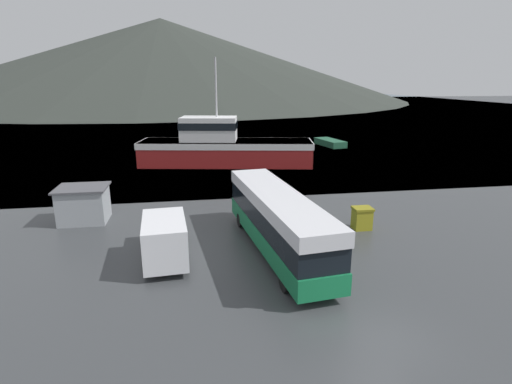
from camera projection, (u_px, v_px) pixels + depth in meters
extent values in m
plane|color=#383A3D|center=(382.00, 340.00, 14.85)|extent=(400.00, 400.00, 0.00)
plane|color=#3D5160|center=(209.00, 105.00, 146.93)|extent=(240.00, 240.00, 0.00)
cone|color=#2D332D|center=(162.00, 60.00, 188.22)|extent=(222.96, 222.96, 36.42)
cube|color=#146B3D|center=(277.00, 235.00, 22.26)|extent=(3.85, 12.59, 1.02)
cube|color=black|center=(278.00, 217.00, 21.96)|extent=(3.78, 12.33, 1.17)
cube|color=silver|center=(278.00, 200.00, 21.71)|extent=(3.85, 12.59, 0.73)
cube|color=black|center=(249.00, 191.00, 27.77)|extent=(2.13, 0.31, 1.58)
cylinder|color=black|center=(240.00, 220.00, 26.14)|extent=(0.40, 0.93, 0.90)
cylinder|color=black|center=(271.00, 217.00, 26.70)|extent=(0.40, 0.93, 0.90)
cylinder|color=black|center=(286.00, 283.00, 18.11)|extent=(0.40, 0.93, 0.90)
cylinder|color=black|center=(328.00, 277.00, 18.67)|extent=(0.40, 0.93, 0.90)
cube|color=silver|center=(165.00, 239.00, 20.55)|extent=(2.45, 4.15, 2.12)
cube|color=silver|center=(164.00, 228.00, 23.36)|extent=(2.28, 1.87, 1.17)
cube|color=black|center=(164.00, 218.00, 22.32)|extent=(1.83, 0.20, 0.74)
cylinder|color=black|center=(148.00, 241.00, 23.09)|extent=(0.27, 0.71, 0.70)
cylinder|color=black|center=(182.00, 238.00, 23.52)|extent=(0.27, 0.71, 0.70)
cylinder|color=black|center=(146.00, 268.00, 19.77)|extent=(0.27, 0.71, 0.70)
cylinder|color=black|center=(186.00, 264.00, 20.20)|extent=(0.27, 0.71, 0.70)
cube|color=maroon|center=(226.00, 153.00, 45.07)|extent=(19.58, 8.25, 2.72)
cube|color=white|center=(226.00, 144.00, 44.80)|extent=(19.78, 8.33, 0.68)
cube|color=white|center=(209.00, 129.00, 44.37)|extent=(6.60, 4.52, 2.62)
cube|color=black|center=(209.00, 125.00, 44.27)|extent=(6.74, 4.64, 0.79)
cylinder|color=#B2B2B7|center=(216.00, 88.00, 43.15)|extent=(0.20, 0.20, 6.29)
cube|color=olive|center=(362.00, 219.00, 25.69)|extent=(1.11, 0.93, 1.31)
cube|color=olive|center=(363.00, 209.00, 25.49)|extent=(1.22, 1.03, 0.15)
cube|color=#93999E|center=(84.00, 205.00, 26.97)|extent=(3.00, 2.54, 2.30)
cube|color=#4C4C51|center=(82.00, 188.00, 26.64)|extent=(3.31, 2.79, 0.12)
cube|color=#1E5138|center=(330.00, 143.00, 58.07)|extent=(3.29, 6.02, 0.89)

